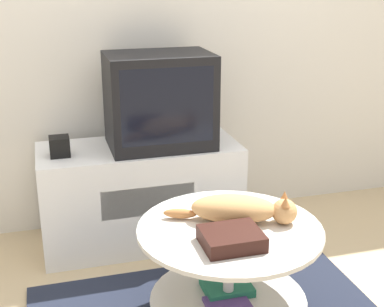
{
  "coord_description": "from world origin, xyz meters",
  "views": [
    {
      "loc": [
        -0.59,
        -1.7,
        1.43
      ],
      "look_at": [
        0.04,
        0.53,
        0.63
      ],
      "focal_mm": 50.0,
      "sensor_mm": 36.0,
      "label": 1
    }
  ],
  "objects_px": {
    "speaker": "(60,146)",
    "cat": "(240,209)",
    "tv": "(160,101)",
    "dvd_box": "(231,238)"
  },
  "relations": [
    {
      "from": "dvd_box",
      "to": "cat",
      "type": "height_order",
      "value": "cat"
    },
    {
      "from": "tv",
      "to": "dvd_box",
      "type": "xyz_separation_m",
      "value": [
        0.04,
        -0.99,
        -0.29
      ]
    },
    {
      "from": "tv",
      "to": "cat",
      "type": "height_order",
      "value": "tv"
    },
    {
      "from": "dvd_box",
      "to": "cat",
      "type": "relative_size",
      "value": 0.43
    },
    {
      "from": "speaker",
      "to": "cat",
      "type": "xyz_separation_m",
      "value": [
        0.66,
        -0.78,
        -0.07
      ]
    },
    {
      "from": "speaker",
      "to": "dvd_box",
      "type": "relative_size",
      "value": 0.45
    },
    {
      "from": "speaker",
      "to": "cat",
      "type": "distance_m",
      "value": 1.03
    },
    {
      "from": "speaker",
      "to": "cat",
      "type": "bearing_deg",
      "value": -49.71
    },
    {
      "from": "tv",
      "to": "dvd_box",
      "type": "distance_m",
      "value": 1.03
    },
    {
      "from": "speaker",
      "to": "dvd_box",
      "type": "height_order",
      "value": "speaker"
    }
  ]
}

